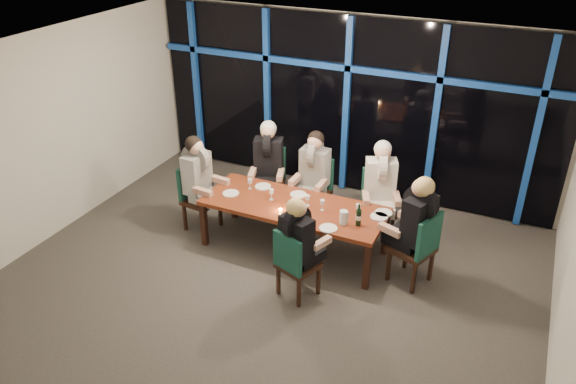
% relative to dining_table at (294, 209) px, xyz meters
% --- Properties ---
extents(room, '(7.04, 7.00, 3.02)m').
position_rel_dining_table_xyz_m(room, '(0.00, -0.80, 1.34)').
color(room, '#4F4A45').
rests_on(room, ground).
extents(window_wall, '(6.86, 0.43, 2.94)m').
position_rel_dining_table_xyz_m(window_wall, '(0.01, 2.13, 0.87)').
color(window_wall, black).
rests_on(window_wall, ground).
extents(dining_table, '(2.60, 1.00, 0.75)m').
position_rel_dining_table_xyz_m(dining_table, '(0.00, 0.00, 0.00)').
color(dining_table, brown).
rests_on(dining_table, ground).
extents(chair_far_left, '(0.62, 0.62, 1.06)m').
position_rel_dining_table_xyz_m(chair_far_left, '(-0.84, 0.91, -0.09)').
color(chair_far_left, black).
rests_on(chair_far_left, ground).
extents(chair_far_mid, '(0.48, 0.48, 1.03)m').
position_rel_dining_table_xyz_m(chair_far_mid, '(-0.05, 0.93, -0.11)').
color(chair_far_mid, black).
rests_on(chair_far_mid, ground).
extents(chair_far_right, '(0.64, 0.64, 1.06)m').
position_rel_dining_table_xyz_m(chair_far_right, '(0.97, 0.90, -0.09)').
color(chair_far_right, black).
rests_on(chair_far_right, ground).
extents(chair_end_left, '(0.52, 0.52, 1.04)m').
position_rel_dining_table_xyz_m(chair_end_left, '(-1.62, -0.04, -0.10)').
color(chair_end_left, black).
rests_on(chair_end_left, ground).
extents(chair_end_right, '(0.64, 0.64, 1.08)m').
position_rel_dining_table_xyz_m(chair_end_right, '(1.80, -0.06, -0.08)').
color(chair_end_right, black).
rests_on(chair_end_right, ground).
extents(chair_near_mid, '(0.58, 0.58, 0.98)m').
position_rel_dining_table_xyz_m(chair_near_mid, '(0.45, -1.00, -0.13)').
color(chair_near_mid, black).
rests_on(chair_near_mid, ground).
extents(diner_far_left, '(0.63, 0.72, 1.03)m').
position_rel_dining_table_xyz_m(diner_far_left, '(-0.81, 0.82, 0.33)').
color(diner_far_left, black).
rests_on(diner_far_left, ground).
extents(diner_far_mid, '(0.51, 0.64, 1.01)m').
position_rel_dining_table_xyz_m(diner_far_mid, '(-0.05, 0.85, 0.30)').
color(diner_far_mid, black).
rests_on(diner_far_mid, ground).
extents(diner_far_right, '(0.66, 0.73, 1.03)m').
position_rel_dining_table_xyz_m(diner_far_right, '(1.00, 0.82, 0.33)').
color(diner_far_right, silver).
rests_on(diner_far_right, ground).
extents(diner_end_left, '(0.67, 0.54, 1.01)m').
position_rel_dining_table_xyz_m(diner_end_left, '(-1.53, -0.05, 0.31)').
color(diner_end_left, black).
rests_on(diner_end_left, ground).
extents(diner_end_right, '(0.74, 0.66, 1.05)m').
position_rel_dining_table_xyz_m(diner_end_right, '(1.72, -0.03, 0.34)').
color(diner_end_right, black).
rests_on(diner_end_right, ground).
extents(diner_near_mid, '(0.60, 0.67, 0.96)m').
position_rel_dining_table_xyz_m(diner_near_mid, '(0.48, -0.92, 0.26)').
color(diner_near_mid, black).
rests_on(diner_near_mid, ground).
extents(plate_far_left, '(0.24, 0.24, 0.01)m').
position_rel_dining_table_xyz_m(plate_far_left, '(-0.64, 0.29, 0.08)').
color(plate_far_left, white).
rests_on(plate_far_left, dining_table).
extents(plate_far_mid, '(0.24, 0.24, 0.01)m').
position_rel_dining_table_xyz_m(plate_far_mid, '(-0.06, 0.28, 0.08)').
color(plate_far_mid, white).
rests_on(plate_far_mid, dining_table).
extents(plate_far_right, '(0.24, 0.24, 0.01)m').
position_rel_dining_table_xyz_m(plate_far_right, '(1.21, 0.30, 0.08)').
color(plate_far_right, white).
rests_on(plate_far_right, dining_table).
extents(plate_end_left, '(0.24, 0.24, 0.01)m').
position_rel_dining_table_xyz_m(plate_end_left, '(-0.97, -0.10, 0.08)').
color(plate_end_left, white).
rests_on(plate_end_left, dining_table).
extents(plate_end_right, '(0.24, 0.24, 0.01)m').
position_rel_dining_table_xyz_m(plate_end_right, '(1.19, 0.17, 0.08)').
color(plate_end_right, white).
rests_on(plate_end_right, dining_table).
extents(plate_near_mid, '(0.24, 0.24, 0.01)m').
position_rel_dining_table_xyz_m(plate_near_mid, '(0.67, -0.39, 0.08)').
color(plate_near_mid, white).
rests_on(plate_near_mid, dining_table).
extents(wine_bottle, '(0.07, 0.07, 0.32)m').
position_rel_dining_table_xyz_m(wine_bottle, '(0.99, -0.14, 0.19)').
color(wine_bottle, black).
rests_on(wine_bottle, dining_table).
extents(water_pitcher, '(0.12, 0.11, 0.20)m').
position_rel_dining_table_xyz_m(water_pitcher, '(0.81, -0.19, 0.17)').
color(water_pitcher, silver).
rests_on(water_pitcher, dining_table).
extents(tea_light, '(0.05, 0.05, 0.03)m').
position_rel_dining_table_xyz_m(tea_light, '(-0.10, -0.24, 0.08)').
color(tea_light, '#FFA04C').
rests_on(tea_light, dining_table).
extents(wine_glass_a, '(0.07, 0.07, 0.17)m').
position_rel_dining_table_xyz_m(wine_glass_a, '(-0.35, -0.00, 0.19)').
color(wine_glass_a, silver).
rests_on(wine_glass_a, dining_table).
extents(wine_glass_b, '(0.06, 0.06, 0.16)m').
position_rel_dining_table_xyz_m(wine_glass_b, '(0.18, 0.06, 0.19)').
color(wine_glass_b, silver).
rests_on(wine_glass_b, dining_table).
extents(wine_glass_c, '(0.06, 0.06, 0.16)m').
position_rel_dining_table_xyz_m(wine_glass_c, '(0.42, 0.02, 0.18)').
color(wine_glass_c, silver).
rests_on(wine_glass_c, dining_table).
extents(wine_glass_d, '(0.06, 0.06, 0.16)m').
position_rel_dining_table_xyz_m(wine_glass_d, '(-0.79, 0.16, 0.18)').
color(wine_glass_d, silver).
rests_on(wine_glass_d, dining_table).
extents(wine_glass_e, '(0.06, 0.06, 0.17)m').
position_rel_dining_table_xyz_m(wine_glass_e, '(0.91, 0.10, 0.19)').
color(wine_glass_e, silver).
rests_on(wine_glass_e, dining_table).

